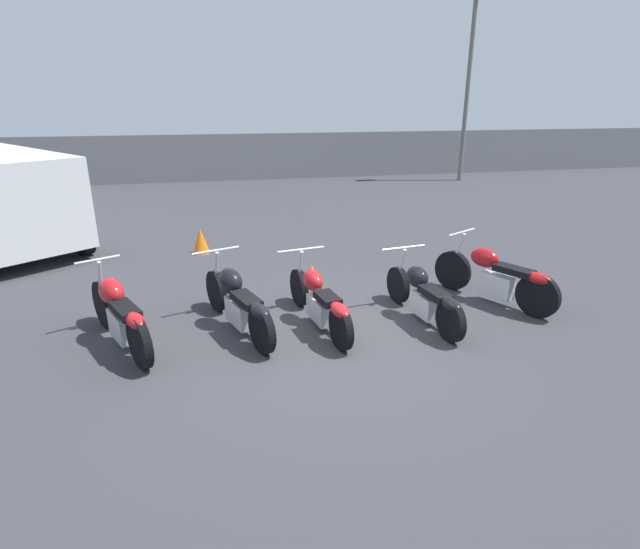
% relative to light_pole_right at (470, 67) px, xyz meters
% --- Properties ---
extents(ground_plane, '(60.00, 60.00, 0.00)m').
position_rel_light_pole_right_xyz_m(ground_plane, '(-8.00, -12.10, -4.07)').
color(ground_plane, '#38383D').
extents(fence_back, '(40.00, 0.04, 1.75)m').
position_rel_light_pole_right_xyz_m(fence_back, '(-8.00, 1.78, -3.19)').
color(fence_back, gray).
rests_on(fence_back, ground_plane).
extents(light_pole_right, '(0.70, 0.35, 6.81)m').
position_rel_light_pole_right_xyz_m(light_pole_right, '(0.00, 0.00, 0.00)').
color(light_pole_right, slate).
rests_on(light_pole_right, ground_plane).
extents(motorcycle_slot_0, '(1.06, 1.96, 1.03)m').
position_rel_light_pole_right_xyz_m(motorcycle_slot_0, '(-10.72, -11.68, -3.61)').
color(motorcycle_slot_0, black).
rests_on(motorcycle_slot_0, ground_plane).
extents(motorcycle_slot_1, '(0.99, 2.10, 0.99)m').
position_rel_light_pole_right_xyz_m(motorcycle_slot_1, '(-9.21, -11.54, -3.64)').
color(motorcycle_slot_1, black).
rests_on(motorcycle_slot_1, ground_plane).
extents(motorcycle_slot_2, '(0.75, 2.12, 0.94)m').
position_rel_light_pole_right_xyz_m(motorcycle_slot_2, '(-8.08, -11.66, -3.68)').
color(motorcycle_slot_2, black).
rests_on(motorcycle_slot_2, ground_plane).
extents(motorcycle_slot_3, '(0.72, 1.99, 0.94)m').
position_rel_light_pole_right_xyz_m(motorcycle_slot_3, '(-6.58, -11.81, -3.68)').
color(motorcycle_slot_3, black).
rests_on(motorcycle_slot_3, ground_plane).
extents(motorcycle_slot_4, '(1.15, 1.94, 1.03)m').
position_rel_light_pole_right_xyz_m(motorcycle_slot_4, '(-5.23, -11.41, -3.63)').
color(motorcycle_slot_4, black).
rests_on(motorcycle_slot_4, ground_plane).
extents(traffic_cone_near, '(0.35, 0.35, 0.51)m').
position_rel_light_pole_right_xyz_m(traffic_cone_near, '(-9.74, -7.69, -3.81)').
color(traffic_cone_near, orange).
rests_on(traffic_cone_near, ground_plane).
extents(traffic_cone_far, '(0.34, 0.34, 0.39)m').
position_rel_light_pole_right_xyz_m(traffic_cone_far, '(-7.88, -10.07, -3.87)').
color(traffic_cone_far, orange).
rests_on(traffic_cone_far, ground_plane).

